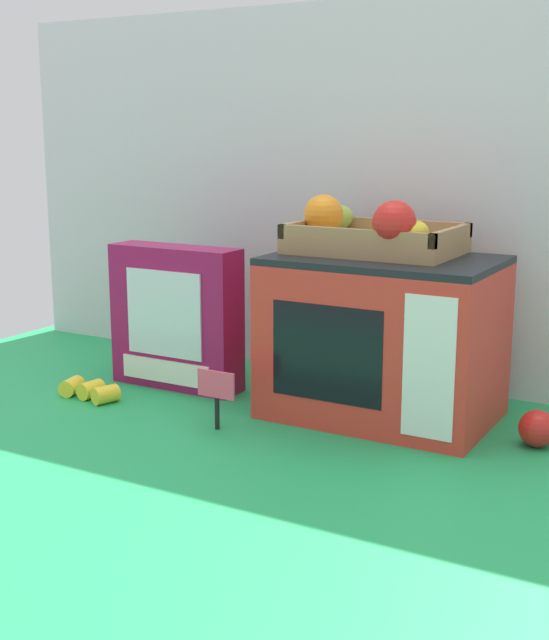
# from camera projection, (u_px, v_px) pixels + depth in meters

# --- Properties ---
(ground_plane) EXTENTS (1.70, 1.70, 0.00)m
(ground_plane) POSITION_uv_depth(u_px,v_px,m) (305.00, 402.00, 1.58)
(ground_plane) COLOR #219E54
(ground_plane) RESTS_ON ground
(display_back_panel) EXTENTS (1.61, 0.03, 0.72)m
(display_back_panel) POSITION_uv_depth(u_px,v_px,m) (360.00, 194.00, 1.68)
(display_back_panel) COLOR silver
(display_back_panel) RESTS_ON ground
(toy_microwave) EXTENTS (0.37, 0.26, 0.28)m
(toy_microwave) POSITION_uv_depth(u_px,v_px,m) (384.00, 337.00, 1.48)
(toy_microwave) COLOR red
(toy_microwave) RESTS_ON ground
(food_groups_crate) EXTENTS (0.29, 0.21, 0.10)m
(food_groups_crate) POSITION_uv_depth(u_px,v_px,m) (369.00, 234.00, 1.48)
(food_groups_crate) COLOR #A37F51
(food_groups_crate) RESTS_ON toy_microwave
(cookie_set_box) EXTENTS (0.26, 0.08, 0.27)m
(cookie_set_box) POSITION_uv_depth(u_px,v_px,m) (176.00, 317.00, 1.65)
(cookie_set_box) COLOR #99144C
(cookie_set_box) RESTS_ON ground
(price_sign) EXTENTS (0.07, 0.01, 0.10)m
(price_sign) POSITION_uv_depth(u_px,v_px,m) (216.00, 391.00, 1.42)
(price_sign) COLOR black
(price_sign) RESTS_ON ground
(loose_toy_banana) EXTENTS (0.13, 0.06, 0.03)m
(loose_toy_banana) POSITION_uv_depth(u_px,v_px,m) (89.00, 390.00, 1.59)
(loose_toy_banana) COLOR yellow
(loose_toy_banana) RESTS_ON ground
(loose_toy_apple) EXTENTS (0.06, 0.06, 0.06)m
(loose_toy_apple) POSITION_uv_depth(u_px,v_px,m) (538.00, 428.00, 1.35)
(loose_toy_apple) COLOR red
(loose_toy_apple) RESTS_ON ground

